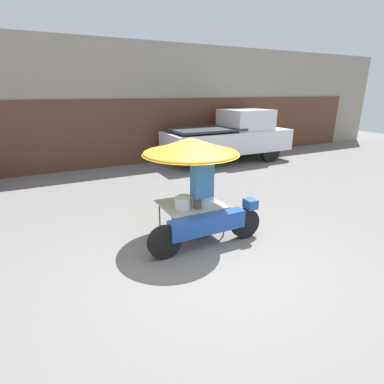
{
  "coord_description": "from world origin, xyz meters",
  "views": [
    {
      "loc": [
        -2.31,
        -3.78,
        2.67
      ],
      "look_at": [
        0.12,
        0.98,
        0.86
      ],
      "focal_mm": 28.0,
      "sensor_mm": 36.0,
      "label": 1
    }
  ],
  "objects": [
    {
      "name": "ground_plane",
      "position": [
        0.0,
        0.0,
        0.0
      ],
      "size": [
        36.0,
        36.0,
        0.0
      ],
      "primitive_type": "plane",
      "color": "slate"
    },
    {
      "name": "shopfront_building",
      "position": [
        0.0,
        8.26,
        2.17
      ],
      "size": [
        28.0,
        2.06,
        4.37
      ],
      "color": "gray",
      "rests_on": "ground"
    },
    {
      "name": "vendor_motorcycle_cart",
      "position": [
        0.13,
        0.94,
        1.41
      ],
      "size": [
        2.22,
        1.78,
        1.87
      ],
      "color": "black",
      "rests_on": "ground"
    },
    {
      "name": "vendor_person",
      "position": [
        0.21,
        0.76,
        0.94
      ],
      "size": [
        0.38,
        0.22,
        1.66
      ],
      "color": "#4C473D",
      "rests_on": "ground"
    },
    {
      "name": "pickup_truck",
      "position": [
        4.38,
        6.01,
        0.97
      ],
      "size": [
        5.02,
        1.82,
        1.99
      ],
      "color": "black",
      "rests_on": "ground"
    }
  ]
}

